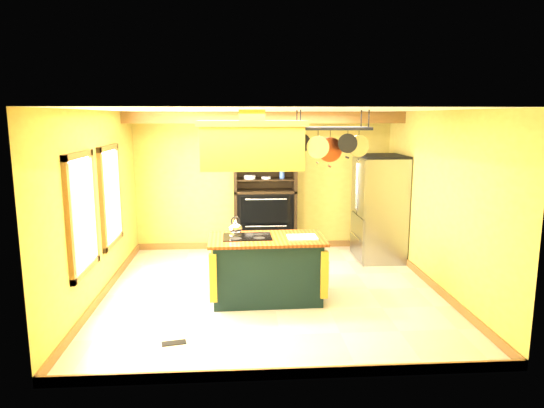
{
  "coord_description": "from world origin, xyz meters",
  "views": [
    {
      "loc": [
        -0.47,
        -6.96,
        2.62
      ],
      "look_at": [
        0.02,
        0.3,
        1.29
      ],
      "focal_mm": 32.0,
      "sensor_mm": 36.0,
      "label": 1
    }
  ],
  "objects": [
    {
      "name": "wall_left",
      "position": [
        -2.5,
        0.0,
        1.35
      ],
      "size": [
        0.02,
        5.0,
        2.7
      ],
      "primitive_type": "cube",
      "color": "gold",
      "rests_on": "floor"
    },
    {
      "name": "wall_right",
      "position": [
        2.5,
        0.0,
        1.35
      ],
      "size": [
        0.02,
        5.0,
        2.7
      ],
      "primitive_type": "cube",
      "color": "gold",
      "rests_on": "floor"
    },
    {
      "name": "kitchen_island",
      "position": [
        -0.1,
        -0.3,
        0.47
      ],
      "size": [
        1.66,
        0.95,
        1.11
      ],
      "rotation": [
        0.0,
        0.0,
        0.02
      ],
      "color": "black",
      "rests_on": "floor"
    },
    {
      "name": "floor",
      "position": [
        0.0,
        0.0,
        0.0
      ],
      "size": [
        5.0,
        5.0,
        0.0
      ],
      "primitive_type": "plane",
      "color": "beige",
      "rests_on": "ground"
    },
    {
      "name": "hutch",
      "position": [
        0.01,
        2.27,
        0.83
      ],
      "size": [
        1.2,
        0.55,
        2.12
      ],
      "color": "black",
      "rests_on": "floor"
    },
    {
      "name": "wall_front",
      "position": [
        0.0,
        -2.5,
        1.35
      ],
      "size": [
        5.0,
        0.02,
        2.7
      ],
      "primitive_type": "cube",
      "color": "gold",
      "rests_on": "floor"
    },
    {
      "name": "window_far",
      "position": [
        -2.47,
        0.6,
        1.4
      ],
      "size": [
        0.06,
        1.06,
        1.56
      ],
      "color": "olive",
      "rests_on": "wall_left"
    },
    {
      "name": "wall_back",
      "position": [
        0.0,
        2.5,
        1.35
      ],
      "size": [
        5.0,
        0.02,
        2.7
      ],
      "primitive_type": "cube",
      "color": "gold",
      "rests_on": "floor"
    },
    {
      "name": "range_hood",
      "position": [
        -0.3,
        -0.3,
        2.25
      ],
      "size": [
        1.45,
        0.82,
        0.8
      ],
      "color": "gold",
      "rests_on": "ceiling"
    },
    {
      "name": "window_near",
      "position": [
        -2.47,
        -0.8,
        1.4
      ],
      "size": [
        0.06,
        1.06,
        1.56
      ],
      "color": "olive",
      "rests_on": "wall_left"
    },
    {
      "name": "ceiling_beam",
      "position": [
        0.0,
        1.7,
        2.59
      ],
      "size": [
        5.0,
        0.15,
        0.2
      ],
      "primitive_type": "cube",
      "color": "olive",
      "rests_on": "ceiling"
    },
    {
      "name": "refrigerator",
      "position": [
        2.07,
        1.6,
        0.92
      ],
      "size": [
        0.82,
        0.96,
        1.89
      ],
      "color": "gray",
      "rests_on": "floor"
    },
    {
      "name": "floor_register",
      "position": [
        -1.26,
        -1.62,
        0.01
      ],
      "size": [
        0.3,
        0.17,
        0.01
      ],
      "primitive_type": "cube",
      "rotation": [
        0.0,
        0.0,
        0.2
      ],
      "color": "black",
      "rests_on": "floor"
    },
    {
      "name": "pot_rack",
      "position": [
        0.81,
        -0.29,
        2.34
      ],
      "size": [
        1.1,
        0.51,
        0.72
      ],
      "color": "black",
      "rests_on": "ceiling"
    },
    {
      "name": "ceiling",
      "position": [
        0.0,
        0.0,
        2.7
      ],
      "size": [
        5.0,
        5.0,
        0.0
      ],
      "primitive_type": "plane",
      "rotation": [
        3.14,
        0.0,
        0.0
      ],
      "color": "white",
      "rests_on": "wall_back"
    }
  ]
}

